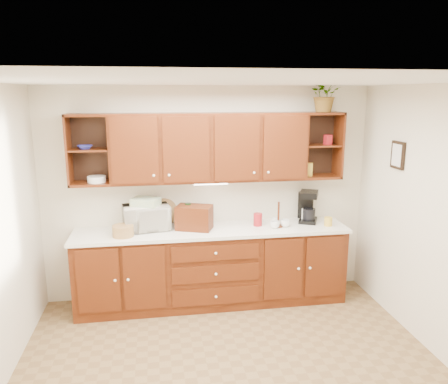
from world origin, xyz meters
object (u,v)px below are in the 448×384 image
object	(u,v)px
potted_plant	(325,94)
microwave	(146,217)
coffee_maker	(308,207)
bread_box	(194,218)

from	to	relation	value
potted_plant	microwave	bearing A→B (deg)	179.46
microwave	potted_plant	size ratio (longest dim) A/B	1.24
microwave	coffee_maker	xyz separation A→B (m)	(1.98, 0.01, 0.04)
microwave	coffee_maker	distance (m)	1.99
microwave	bread_box	world-z (taller)	microwave
microwave	potted_plant	world-z (taller)	potted_plant
microwave	bread_box	xyz separation A→B (m)	(0.56, -0.08, -0.00)
coffee_maker	potted_plant	size ratio (longest dim) A/B	0.93
bread_box	coffee_maker	distance (m)	1.43
coffee_maker	microwave	bearing A→B (deg)	-154.92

